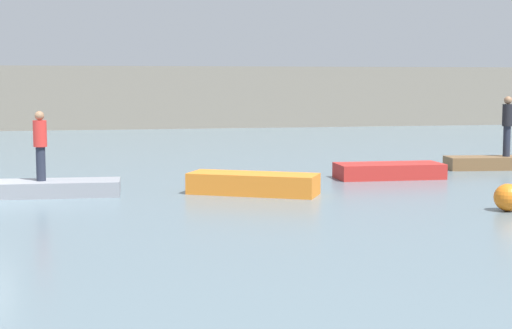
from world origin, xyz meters
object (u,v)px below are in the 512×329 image
rowboat_red (389,171)px  rowboat_grey (42,188)px  rowboat_orange (253,184)px  person_dark_shirt (507,123)px  person_red_shirt (40,142)px  rowboat_brown (506,163)px  mooring_buoy (508,197)px

rowboat_red → rowboat_grey: bearing=-169.1°
rowboat_orange → person_dark_shirt: bearing=50.4°
rowboat_grey → person_dark_shirt: person_dark_shirt is taller
rowboat_red → person_red_shirt: (-9.39, -1.48, 1.07)m
rowboat_red → person_dark_shirt: 4.81m
rowboat_brown → person_red_shirt: size_ratio=2.24×
rowboat_grey → person_dark_shirt: size_ratio=1.98×
rowboat_grey → rowboat_orange: size_ratio=1.19×
rowboat_red → rowboat_brown: (4.42, 1.43, -0.01)m
rowboat_orange → mooring_buoy: mooring_buoy is taller
mooring_buoy → rowboat_grey: bearing=156.3°
person_red_shirt → mooring_buoy: (9.77, -4.29, -0.99)m
person_dark_shirt → rowboat_grey: bearing=-168.1°
rowboat_grey → mooring_buoy: bearing=-20.4°
rowboat_brown → person_red_shirt: 14.15m
rowboat_orange → person_dark_shirt: 9.60m
rowboat_orange → rowboat_brown: size_ratio=0.84×
rowboat_brown → person_red_shirt: person_red_shirt is taller
rowboat_grey → rowboat_brown: rowboat_brown is taller
rowboat_orange → person_red_shirt: 5.17m
rowboat_red → person_dark_shirt: bearing=19.9°
rowboat_grey → rowboat_brown: (13.81, 2.91, 0.02)m
rowboat_red → rowboat_brown: rowboat_red is taller
rowboat_grey → person_red_shirt: person_red_shirt is taller
rowboat_red → mooring_buoy: size_ratio=5.10×
rowboat_grey → rowboat_orange: rowboat_orange is taller
rowboat_grey → rowboat_red: (9.39, 1.48, 0.03)m
person_dark_shirt → person_red_shirt: 14.11m
rowboat_grey → person_red_shirt: bearing=-162.7°
rowboat_orange → person_dark_shirt: (8.80, 3.67, 1.19)m
person_dark_shirt → rowboat_orange: bearing=-157.4°
rowboat_brown → person_dark_shirt: size_ratio=2.00×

